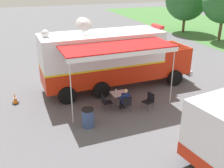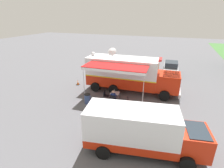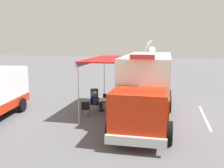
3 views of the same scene
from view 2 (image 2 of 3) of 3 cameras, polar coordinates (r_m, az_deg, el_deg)
ground_plane at (r=18.90m, az=3.19°, el=-1.86°), size 100.00×100.00×0.00m
lot_stripe at (r=21.84m, az=5.61°, el=1.42°), size 0.28×4.80×0.01m
command_truck at (r=18.01m, az=5.58°, el=3.48°), size 5.11×9.57×4.53m
folding_table at (r=16.41m, az=1.00°, el=-3.08°), size 0.83×0.83×0.73m
water_bottle at (r=16.49m, az=0.73°, el=-2.33°), size 0.07×0.07×0.22m
folding_chair_at_table at (r=15.77m, az=0.32°, el=-4.79°), size 0.50×0.50×0.87m
folding_chair_beside_table at (r=16.53m, az=-2.08°, el=-3.50°), size 0.50×0.50×0.87m
folding_chair_spare_by_truck at (r=15.37m, az=4.74°, el=-5.63°), size 0.61×0.61×0.87m
seated_responder at (r=15.87m, az=0.53°, el=-4.05°), size 0.67×0.56×1.25m
trash_bin at (r=16.06m, az=-7.99°, el=-4.74°), size 0.57×0.57×0.91m
traffic_cone at (r=20.50m, az=-11.07°, el=0.54°), size 0.36×0.36×0.58m
support_truck at (r=10.47m, az=9.26°, el=-14.76°), size 3.17×7.04×2.70m
car_behind_truck at (r=25.91m, az=7.64°, el=6.64°), size 4.32×2.25×1.76m
car_far_corner at (r=24.78m, az=18.63°, el=4.98°), size 4.26×2.14×1.76m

